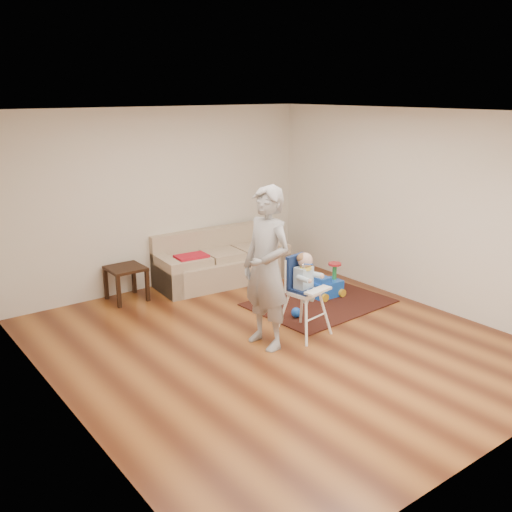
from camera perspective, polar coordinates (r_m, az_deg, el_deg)
ground at (r=6.94m, az=2.02°, el=-8.70°), size 5.50×5.50×0.00m
room_envelope at (r=6.79m, az=-0.64°, el=7.35°), size 5.04×5.52×2.72m
sofa at (r=8.95m, az=-3.50°, el=-0.12°), size 2.14×1.02×0.80m
side_table at (r=8.42m, az=-12.82°, el=-2.69°), size 0.50×0.50×0.50m
area_rug at (r=8.21m, az=6.35°, el=-4.67°), size 1.95×1.51×0.01m
ride_on_toy at (r=8.38m, az=7.09°, el=-2.43°), size 0.45×0.33×0.49m
toy_ball at (r=7.63m, az=4.03°, el=-5.65°), size 0.14×0.14×0.14m
high_chair at (r=7.00m, az=4.84°, el=-3.97°), size 0.57×0.57×1.07m
adult at (r=6.55m, az=1.07°, el=-1.25°), size 0.51×0.73×1.91m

